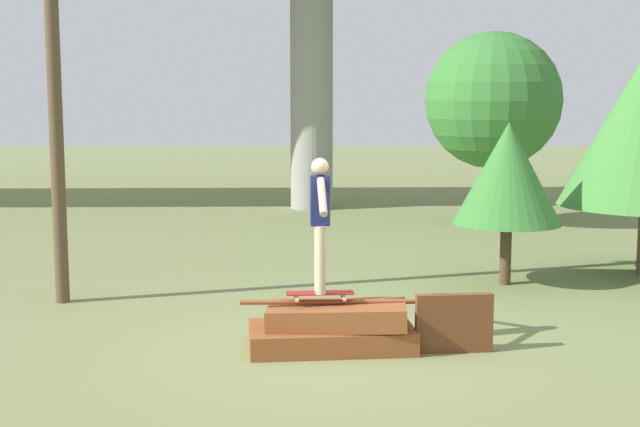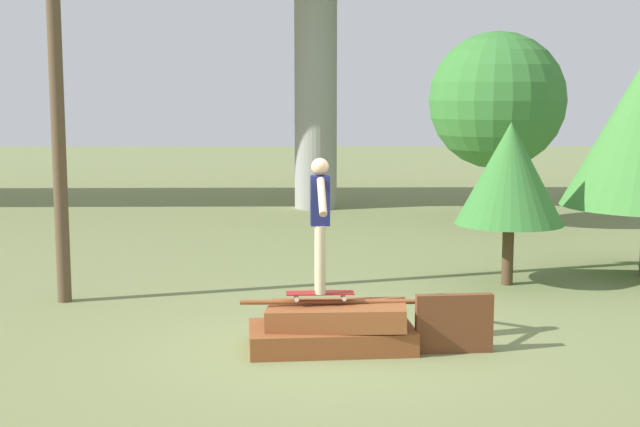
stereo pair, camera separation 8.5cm
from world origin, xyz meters
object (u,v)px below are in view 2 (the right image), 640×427
object	(u,v)px
utility_pole	(53,11)
tree_mid_back	(497,101)
tree_behind_left	(510,174)
skater	(320,215)
skateboard	(320,293)

from	to	relation	value
utility_pole	tree_mid_back	size ratio (longest dim) A/B	1.84
utility_pole	tree_behind_left	bearing A→B (deg)	8.71
skater	tree_behind_left	distance (m)	4.64
skater	utility_pole	size ratio (longest dim) A/B	0.20
skateboard	utility_pole	xyz separation A→B (m)	(-3.67, 2.48, 3.48)
utility_pole	tree_mid_back	world-z (taller)	utility_pole
utility_pole	tree_mid_back	distance (m)	10.71
utility_pole	skater	bearing A→B (deg)	-33.99
tree_behind_left	utility_pole	bearing A→B (deg)	-171.29
skateboard	utility_pole	distance (m)	5.63
skateboard	tree_mid_back	world-z (taller)	tree_mid_back
skateboard	utility_pole	bearing A→B (deg)	146.01
skateboard	tree_mid_back	bearing A→B (deg)	66.85
utility_pole	skateboard	bearing A→B (deg)	-33.99
skater	skateboard	bearing A→B (deg)	-165.96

